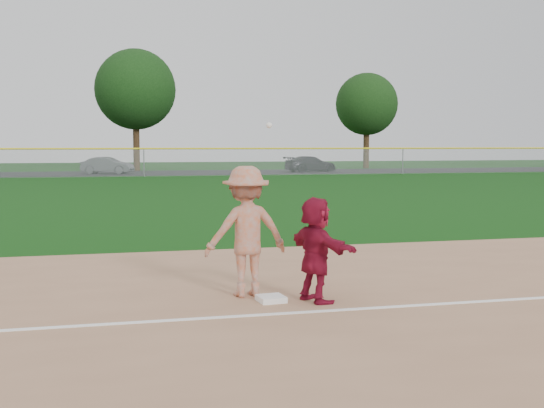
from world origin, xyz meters
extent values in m
plane|color=#0D3C0B|center=(0.00, 0.00, 0.00)|extent=(160.00, 160.00, 0.00)
cube|color=white|center=(0.00, -0.80, 0.03)|extent=(60.00, 0.10, 0.01)
cube|color=black|center=(0.00, 46.00, 0.01)|extent=(120.00, 10.00, 0.01)
cube|color=white|center=(-0.40, -0.06, 0.06)|extent=(0.41, 0.41, 0.08)
imported|color=maroon|center=(0.24, -0.20, 0.78)|extent=(0.87, 1.48, 1.53)
imported|color=#515458|center=(-2.53, 45.30, 0.67)|extent=(4.22, 2.65, 1.31)
imported|color=black|center=(14.10, 45.36, 0.66)|extent=(4.79, 2.76, 1.30)
imported|color=#9E9FA1|center=(-0.66, 0.41, 1.00)|extent=(1.34, 0.87, 1.95)
sphere|color=white|center=(-0.38, 0.11, 2.57)|extent=(0.09, 0.09, 0.09)
plane|color=#999EA0|center=(0.00, 40.00, 1.00)|extent=(110.00, 0.00, 110.00)
cylinder|color=yellow|center=(0.00, 40.00, 2.00)|extent=(110.00, 0.12, 0.12)
cylinder|color=gray|center=(0.00, 40.00, 1.00)|extent=(0.08, 0.08, 2.00)
cylinder|color=gray|center=(20.00, 40.00, 1.00)|extent=(0.08, 0.08, 2.00)
cylinder|color=#362413|center=(0.00, 51.50, 2.05)|extent=(0.56, 0.56, 4.10)
sphere|color=black|center=(0.00, 51.50, 7.08)|extent=(7.00, 7.00, 7.00)
cylinder|color=#352313|center=(22.00, 52.80, 1.82)|extent=(0.56, 0.56, 3.64)
sphere|color=black|center=(22.00, 52.80, 6.19)|extent=(6.00, 6.00, 6.00)
camera|label=1|loc=(-2.69, -9.50, 2.29)|focal=45.00mm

